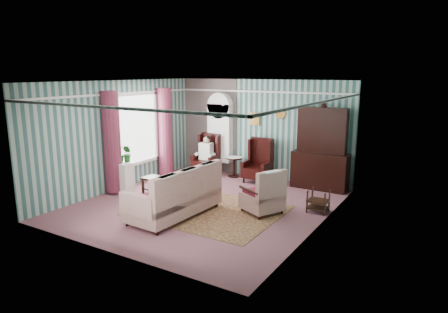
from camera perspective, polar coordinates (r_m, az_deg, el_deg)
The scene contains 17 objects.
floor at distance 9.63m, azimuth -2.70°, elevation -6.88°, with size 6.00×6.00×0.00m, color #864E57.
room_shell at distance 9.67m, azimuth -5.28°, elevation 5.38°, with size 5.53×6.02×2.91m.
bookcase at distance 12.39m, azimuth -0.61°, elevation 2.76°, with size 0.80×0.28×2.24m, color white.
dresser_hutch at distance 10.92m, azimuth 13.69°, elevation 1.47°, with size 1.50×0.56×2.36m, color black.
wingback_left at distance 12.29m, azimuth -2.55°, elevation 0.32°, with size 0.76×0.80×1.25m, color black.
wingback_right at distance 11.43m, azimuth 4.76°, elevation -0.60°, with size 0.76×0.80×1.25m, color black.
seated_woman at distance 12.30m, azimuth -2.55°, elevation 0.17°, with size 0.44×0.40×1.18m, color white, non-canonical shape.
round_side_table at distance 12.02m, azimuth 1.43°, elevation -1.52°, with size 0.50×0.50×0.60m, color black.
nest_table at distance 9.29m, azimuth 13.32°, elevation -6.15°, with size 0.45×0.38×0.54m, color black.
plant_stand at distance 10.78m, azimuth -14.30°, elevation -2.95°, with size 0.55×0.35×0.80m, color silver.
rug at distance 9.23m, azimuth -2.19°, elevation -7.68°, with size 3.20×2.60×0.01m, color #4F1A1F.
sofa at distance 8.83m, azimuth -7.12°, elevation -5.60°, with size 2.27×1.04×0.91m, color beige.
floral_armchair at distance 8.96m, azimuth 5.49°, elevation -4.84°, with size 0.85×0.73×1.05m, color #B7A68E.
coffee_table at distance 10.49m, azimuth -9.24°, elevation -4.19°, with size 0.90×0.46×0.43m, color black.
potted_plant_a at distance 10.65m, azimuth -15.15°, elevation 0.16°, with size 0.36×0.32×0.40m, color #164919.
potted_plant_b at distance 10.69m, azimuth -13.65°, elevation 0.39°, with size 0.25×0.20×0.45m, color #1A561E.
potted_plant_c at distance 10.75m, azimuth -14.71°, elevation 0.34°, with size 0.24×0.24×0.42m, color #1B541A.
Camera 1 is at (5.10, -7.54, 3.12)m, focal length 32.00 mm.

